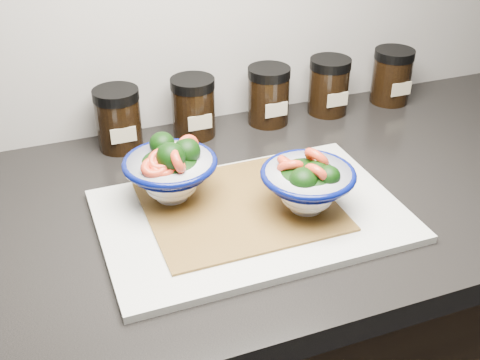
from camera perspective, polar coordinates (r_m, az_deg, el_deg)
name	(u,v)px	position (r m, az deg, el deg)	size (l,w,h in m)	color
countertop	(307,195)	(1.01, 6.40, -1.40)	(3.50, 0.60, 0.04)	black
cutting_board	(251,216)	(0.91, 1.09, -3.39)	(0.45, 0.30, 0.01)	beige
bamboo_mat	(240,206)	(0.92, 0.00, -2.45)	(0.28, 0.24, 0.00)	olive
bowl_left	(171,171)	(0.91, -6.59, 0.89)	(0.14, 0.14, 0.11)	white
bowl_right	(308,184)	(0.89, 6.44, -0.34)	(0.14, 0.14, 0.10)	white
spice_jar_a	(118,119)	(1.10, -11.46, 5.69)	(0.08, 0.08, 0.11)	black
spice_jar_b	(193,107)	(1.13, -4.43, 6.90)	(0.08, 0.08, 0.11)	black
spice_jar_c	(269,95)	(1.18, 2.72, 8.02)	(0.08, 0.08, 0.11)	black
spice_jar_d	(329,86)	(1.23, 8.42, 8.82)	(0.08, 0.08, 0.11)	black
spice_jar_e	(392,76)	(1.30, 14.19, 9.54)	(0.08, 0.08, 0.11)	black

